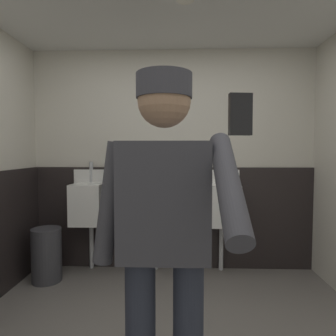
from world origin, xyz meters
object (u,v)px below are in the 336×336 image
cell_phone (240,114)px  trash_bin (47,255)px  urinal_middle (155,204)px  urinal_right (223,204)px  urinal_left (89,203)px  person (164,229)px

cell_phone → trash_bin: cell_phone is taller
urinal_middle → urinal_right: (0.75, 0.00, 0.00)m
urinal_middle → urinal_right: same height
urinal_left → urinal_middle: same height
urinal_right → person: size_ratio=0.73×
urinal_middle → trash_bin: bearing=-166.5°
urinal_middle → person: person is taller
urinal_right → person: (-0.55, -1.92, 0.23)m
urinal_right → cell_phone: (-0.33, -2.42, 0.68)m
urinal_middle → trash_bin: size_ratio=2.22×
urinal_left → urinal_middle: size_ratio=1.00×
trash_bin → person: bearing=-51.5°
urinal_middle → cell_phone: (0.42, -2.42, 0.68)m
cell_phone → trash_bin: 2.90m
person → urinal_middle: bearing=95.8°
urinal_middle → person: bearing=-84.2°
urinal_middle → cell_phone: 2.55m
urinal_middle → person: 1.94m
trash_bin → cell_phone: bearing=-54.4°
urinal_middle → person: size_ratio=0.73×
person → cell_phone: (0.23, -0.50, 0.45)m
urinal_left → trash_bin: urinal_left is taller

